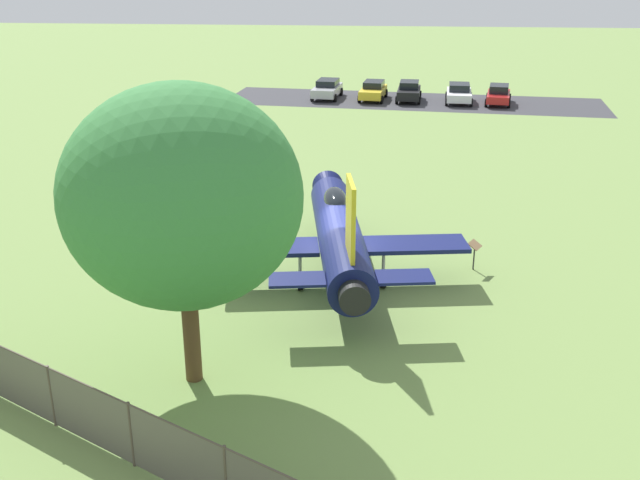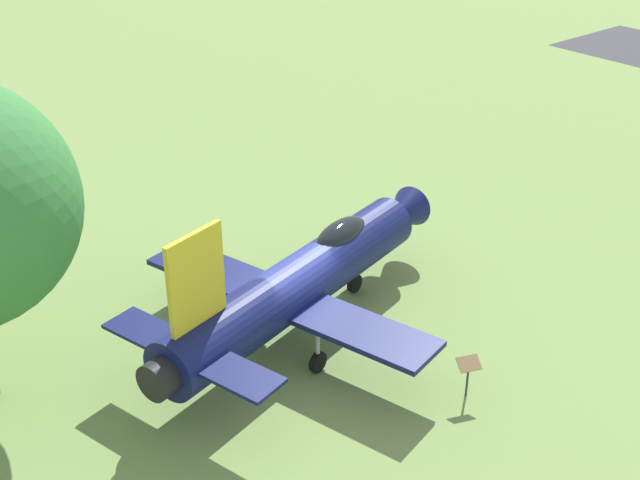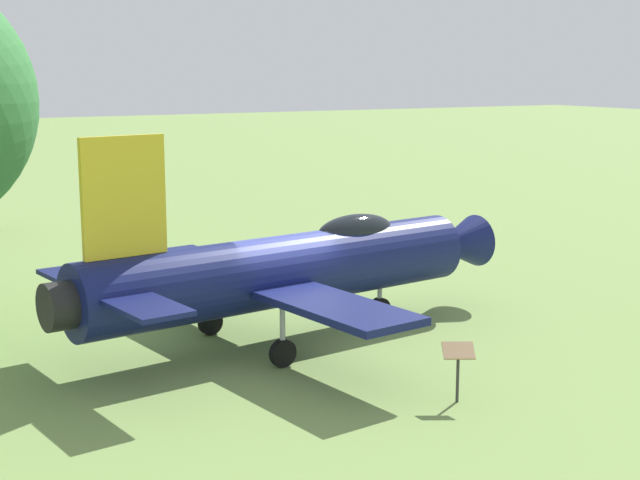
% 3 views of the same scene
% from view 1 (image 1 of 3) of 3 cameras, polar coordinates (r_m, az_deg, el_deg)
% --- Properties ---
extents(ground_plane, '(200.00, 200.00, 0.00)m').
position_cam_1_polar(ground_plane, '(28.43, 1.48, -2.86)').
color(ground_plane, '#75934C').
extents(parking_strip, '(31.19, 10.95, 0.00)m').
position_cam_1_polar(parking_strip, '(62.76, 7.10, 10.43)').
color(parking_strip, '#38383D').
rests_on(parking_strip, ground_plane).
extents(display_jet, '(9.45, 12.00, 4.95)m').
position_cam_1_polar(display_jet, '(28.11, 1.45, 0.67)').
color(display_jet, '#111951').
rests_on(display_jet, ground_plane).
extents(shade_tree, '(6.45, 6.06, 8.55)m').
position_cam_1_polar(shade_tree, '(20.07, -10.47, 3.23)').
color(shade_tree, brown).
rests_on(shade_tree, ground_plane).
extents(perimeter_fence, '(25.76, 14.23, 1.79)m').
position_cam_1_polar(perimeter_fence, '(20.81, -19.75, -11.00)').
color(perimeter_fence, '#4C4238').
rests_on(perimeter_fence, ground_plane).
extents(info_plaque, '(0.63, 0.72, 1.14)m').
position_cam_1_polar(info_plaque, '(29.40, 11.68, -0.67)').
color(info_plaque, '#333333').
rests_on(info_plaque, ground_plane).
extents(parked_car_red, '(2.47, 4.36, 1.49)m').
position_cam_1_polar(parked_car_red, '(62.68, 13.43, 10.72)').
color(parked_car_red, red).
rests_on(parked_car_red, ground_plane).
extents(parked_car_white, '(2.37, 4.27, 1.49)m').
position_cam_1_polar(parked_car_white, '(62.60, 10.53, 10.93)').
color(parked_car_white, silver).
rests_on(parked_car_white, ground_plane).
extents(parked_car_black, '(2.21, 4.16, 1.57)m').
position_cam_1_polar(parked_car_black, '(62.72, 6.78, 11.18)').
color(parked_car_black, black).
rests_on(parked_car_black, ground_plane).
extents(parked_car_yellow, '(2.43, 4.57, 1.49)m').
position_cam_1_polar(parked_car_yellow, '(62.99, 4.07, 11.29)').
color(parked_car_yellow, gold).
rests_on(parked_car_yellow, ground_plane).
extents(parked_car_silver, '(2.51, 4.68, 1.49)m').
position_cam_1_polar(parked_car_silver, '(63.54, 0.55, 11.44)').
color(parked_car_silver, '#B2B5BA').
rests_on(parked_car_silver, ground_plane).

